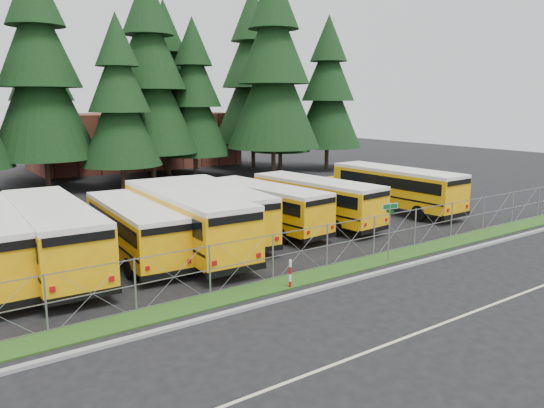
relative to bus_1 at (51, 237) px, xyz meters
The scene contains 25 objects.
ground 12.64m from the bus_1, 25.92° to the right, with size 120.00×120.00×0.00m, color black.
curb 14.26m from the bus_1, 37.26° to the right, with size 50.00×0.25×0.12m, color gray.
grass_verge 13.46m from the bus_1, 32.48° to the right, with size 50.00×1.40×0.06m, color #224313.
road_lane_line 17.65m from the bus_1, 50.07° to the right, with size 50.00×0.12×0.01m, color beige.
chainlink_fence 13.03m from the bus_1, 29.88° to the right, with size 44.00×0.10×2.00m, color gray, non-canonical shape.
brick_building 38.63m from the bus_1, 63.40° to the left, with size 22.00×10.00×6.00m, color brown.
bus_1 is the anchor object (origin of this frame).
bus_2 3.67m from the bus_1, ahead, with size 2.44×10.32×2.71m, color #FFBF08, non-canonical shape.
bus_3 6.04m from the bus_1, ahead, with size 2.83×12.00×3.15m, color #FFBF08, non-canonical shape.
bus_4 8.80m from the bus_1, ahead, with size 2.63×11.16×2.93m, color #FFBF08, non-canonical shape.
bus_5 11.77m from the bus_1, ahead, with size 2.44×10.32×2.71m, color #FFBF08, non-canonical shape.
bus_6 15.22m from the bus_1, ahead, with size 2.50×10.61×2.78m, color #FFBF08, non-canonical shape.
bus_east 22.19m from the bus_1, ahead, with size 2.66×11.27×2.96m, color #FFBF08, non-canonical shape.
street_sign 15.12m from the bus_1, 30.38° to the right, with size 0.83×0.55×2.81m.
striped_bollard 10.64m from the bus_1, 46.96° to the right, with size 0.11×0.11×1.20m, color #B20C0C.
conifer_3 24.19m from the bus_1, 77.64° to the left, with size 8.46×8.46×18.72m, color black, non-canonical shape.
conifer_4 22.35m from the bus_1, 62.07° to the left, with size 6.50×6.50×14.38m, color black, non-canonical shape.
conifer_5 27.41m from the bus_1, 57.55° to the left, with size 8.41×8.41×18.60m, color black, non-canonical shape.
conifer_6 29.67m from the bus_1, 50.35° to the left, with size 6.84×6.84×15.13m, color black, non-canonical shape.
conifer_7 32.02m from the bus_1, 36.22° to the left, with size 8.98×8.98×19.86m, color black, non-canonical shape.
conifer_8 36.48m from the bus_1, 37.69° to the left, with size 6.36×6.36×14.06m, color black, non-canonical shape.
conifer_9 39.69m from the bus_1, 31.08° to the left, with size 7.39×7.39×16.35m, color black, non-canonical shape.
conifer_11 30.29m from the bus_1, 77.63° to the left, with size 7.40×7.40×16.37m, color black, non-canonical shape.
conifer_12 32.01m from the bus_1, 56.26° to the left, with size 7.72×7.72×17.07m, color black, non-canonical shape.
conifer_13 39.00m from the bus_1, 43.29° to the left, with size 8.81×8.81×19.49m, color black, non-canonical shape.
Camera 1 is at (-16.37, -18.39, 7.44)m, focal length 35.00 mm.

